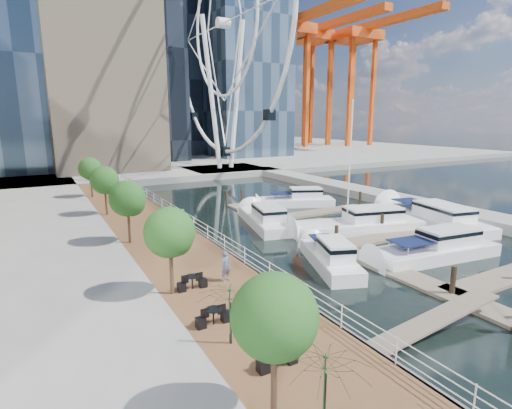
{
  "coord_description": "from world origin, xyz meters",
  "views": [
    {
      "loc": [
        -17.04,
        -14.97,
        9.89
      ],
      "look_at": [
        -1.4,
        12.95,
        3.0
      ],
      "focal_mm": 28.0,
      "sensor_mm": 36.0,
      "label": 1
    }
  ],
  "objects": [
    {
      "name": "land_far",
      "position": [
        0.0,
        102.0,
        0.5
      ],
      "size": [
        200.0,
        114.0,
        1.0
      ],
      "primitive_type": "cube",
      "color": "gray",
      "rests_on": "ground"
    },
    {
      "name": "floating_docks",
      "position": [
        7.97,
        9.98,
        0.49
      ],
      "size": [
        16.0,
        34.0,
        2.6
      ],
      "color": "#6D6051",
      "rests_on": "ground"
    },
    {
      "name": "cafe_seating",
      "position": [
        -10.45,
        -6.9,
        2.26
      ],
      "size": [
        3.88,
        12.36,
        2.64
      ],
      "color": "#0F3A16",
      "rests_on": "ground"
    },
    {
      "name": "boardwalk",
      "position": [
        -9.0,
        15.0,
        0.5
      ],
      "size": [
        6.0,
        60.0,
        1.0
      ],
      "primitive_type": "cube",
      "color": "brown",
      "rests_on": "ground"
    },
    {
      "name": "street_trees",
      "position": [
        -11.4,
        14.0,
        4.29
      ],
      "size": [
        2.6,
        42.6,
        4.6
      ],
      "color": "#3F2B1C",
      "rests_on": "ground"
    },
    {
      "name": "seawall",
      "position": [
        -6.0,
        15.0,
        0.5
      ],
      "size": [
        0.25,
        60.0,
        1.0
      ],
      "primitive_type": "cube",
      "color": "#595954",
      "rests_on": "ground"
    },
    {
      "name": "cafe_tables",
      "position": [
        -10.4,
        -2.0,
        1.37
      ],
      "size": [
        2.5,
        13.7,
        0.74
      ],
      "color": "black",
      "rests_on": "ground"
    },
    {
      "name": "pedestrian_mid",
      "position": [
        -6.8,
        15.66,
        1.83
      ],
      "size": [
        0.66,
        0.83,
        1.67
      ],
      "primitive_type": "imported",
      "rotation": [
        0.0,
        0.0,
        -1.53
      ],
      "color": "#846B5B",
      "rests_on": "boardwalk"
    },
    {
      "name": "pedestrian_far",
      "position": [
        -9.68,
        28.96,
        1.81
      ],
      "size": [
        0.99,
        0.51,
        1.62
      ],
      "primitive_type": "imported",
      "rotation": [
        0.0,
        0.0,
        3.01
      ],
      "color": "#383D46",
      "rests_on": "boardwalk"
    },
    {
      "name": "pier",
      "position": [
        14.0,
        52.0,
        0.5
      ],
      "size": [
        14.0,
        12.0,
        1.0
      ],
      "primitive_type": "cube",
      "color": "gray",
      "rests_on": "ground"
    },
    {
      "name": "breakwater",
      "position": [
        20.0,
        20.0,
        0.5
      ],
      "size": [
        4.0,
        60.0,
        1.0
      ],
      "primitive_type": "cube",
      "color": "gray",
      "rests_on": "ground"
    },
    {
      "name": "yacht_foreground",
      "position": [
        7.58,
        2.61,
        0.0
      ],
      "size": [
        11.13,
        4.24,
        2.15
      ],
      "primitive_type": null,
      "rotation": [
        0.0,
        0.0,
        1.45
      ],
      "color": "white",
      "rests_on": "ground"
    },
    {
      "name": "ferris_wheel",
      "position": [
        14.0,
        52.0,
        25.92
      ],
      "size": [
        5.8,
        45.6,
        47.8
      ],
      "color": "white",
      "rests_on": "ground"
    },
    {
      "name": "pedestrian_near",
      "position": [
        -8.25,
        4.15,
        1.87
      ],
      "size": [
        0.73,
        0.59,
        1.75
      ],
      "primitive_type": "imported",
      "rotation": [
        0.0,
        0.0,
        0.3
      ],
      "color": "#52536D",
      "rests_on": "boardwalk"
    },
    {
      "name": "moored_yachts",
      "position": [
        8.2,
        10.19,
        0.0
      ],
      "size": [
        21.82,
        35.53,
        11.5
      ],
      "color": "white",
      "rests_on": "ground"
    },
    {
      "name": "railing",
      "position": [
        -6.1,
        15.0,
        1.52
      ],
      "size": [
        0.1,
        60.0,
        1.05
      ],
      "primitive_type": null,
      "color": "white",
      "rests_on": "boardwalk"
    },
    {
      "name": "port_cranes",
      "position": [
        67.67,
        95.67,
        20.0
      ],
      "size": [
        40.0,
        52.0,
        38.0
      ],
      "color": "#D84C14",
      "rests_on": "ground"
    },
    {
      "name": "ground",
      "position": [
        0.0,
        0.0,
        0.0
      ],
      "size": [
        520.0,
        520.0,
        0.0
      ],
      "primitive_type": "plane",
      "color": "black",
      "rests_on": "ground"
    }
  ]
}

